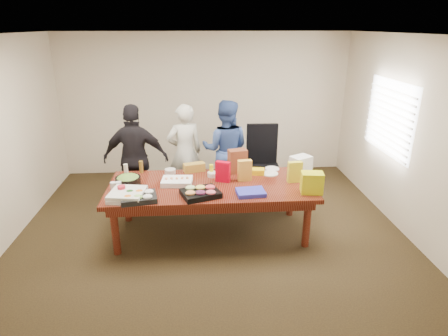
{
  "coord_description": "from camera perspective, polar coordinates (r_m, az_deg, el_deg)",
  "views": [
    {
      "loc": [
        -0.17,
        -4.77,
        2.81
      ],
      "look_at": [
        0.19,
        0.1,
        0.95
      ],
      "focal_mm": 30.26,
      "sensor_mm": 36.0,
      "label": 1
    }
  ],
  "objects": [
    {
      "name": "dip_bowl_a",
      "position": [
        5.46,
        -1.7,
        -0.95
      ],
      "size": [
        0.16,
        0.16,
        0.06
      ],
      "primitive_type": "cylinder",
      "rotation": [
        0.0,
        0.0,
        0.08
      ],
      "color": "silver",
      "rests_on": "conference_table"
    },
    {
      "name": "grocery_bag_white",
      "position": [
        5.53,
        11.48,
        0.24
      ],
      "size": [
        0.35,
        0.32,
        0.31
      ],
      "primitive_type": "cube",
      "rotation": [
        0.0,
        0.0,
        0.5
      ],
      "color": "white",
      "rests_on": "conference_table"
    },
    {
      "name": "person_center",
      "position": [
        6.33,
        -5.94,
        2.38
      ],
      "size": [
        0.68,
        0.54,
        1.63
      ],
      "primitive_type": "imported",
      "rotation": [
        0.0,
        0.0,
        3.42
      ],
      "color": "beige",
      "rests_on": "floor"
    },
    {
      "name": "ranch_bottle",
      "position": [
        5.62,
        -14.59,
        -0.32
      ],
      "size": [
        0.08,
        0.08,
        0.18
      ],
      "primitive_type": "cylinder",
      "rotation": [
        0.0,
        0.0,
        0.34
      ],
      "color": "beige",
      "rests_on": "conference_table"
    },
    {
      "name": "veggie_tray",
      "position": [
        4.85,
        -12.74,
        -4.39
      ],
      "size": [
        0.48,
        0.41,
        0.07
      ],
      "primitive_type": "cube",
      "rotation": [
        0.0,
        0.0,
        0.18
      ],
      "color": "black",
      "rests_on": "conference_table"
    },
    {
      "name": "person_left",
      "position": [
        6.02,
        -13.16,
        1.37
      ],
      "size": [
        1.02,
        0.47,
        1.71
      ],
      "primitive_type": "imported",
      "rotation": [
        0.0,
        0.0,
        3.09
      ],
      "color": "black",
      "rests_on": "floor"
    },
    {
      "name": "mustard_bottle",
      "position": [
        5.48,
        -1.91,
        -0.28
      ],
      "size": [
        0.07,
        0.07,
        0.16
      ],
      "primitive_type": "cylinder",
      "rotation": [
        0.0,
        0.0,
        -0.2
      ],
      "color": "yellow",
      "rests_on": "conference_table"
    },
    {
      "name": "chip_bag_red",
      "position": [
        5.24,
        -0.16,
        -0.57
      ],
      "size": [
        0.22,
        0.15,
        0.29
      ],
      "primitive_type": "cube",
      "rotation": [
        0.0,
        0.0,
        -0.41
      ],
      "color": "#C00019",
      "rests_on": "conference_table"
    },
    {
      "name": "chip_bag_blue",
      "position": [
        4.9,
        4.05,
        -3.69
      ],
      "size": [
        0.38,
        0.3,
        0.05
      ],
      "primitive_type": "cube",
      "rotation": [
        0.0,
        0.0,
        0.08
      ],
      "color": "#2D31B7",
      "rests_on": "conference_table"
    },
    {
      "name": "clear_cup_b",
      "position": [
        5.21,
        -15.62,
        -2.59
      ],
      "size": [
        0.08,
        0.08,
        0.11
      ],
      "primitive_type": "cylinder",
      "rotation": [
        0.0,
        0.0,
        0.01
      ],
      "color": "silver",
      "rests_on": "conference_table"
    },
    {
      "name": "person_right",
      "position": [
        6.38,
        0.24,
        2.83
      ],
      "size": [
        0.92,
        0.78,
        1.67
      ],
      "primitive_type": "imported",
      "rotation": [
        0.0,
        0.0,
        2.95
      ],
      "color": "#354F90",
      "rests_on": "floor"
    },
    {
      "name": "floor",
      "position": [
        5.54,
        -1.91,
        -9.73
      ],
      "size": [
        5.5,
        5.0,
        0.02
      ],
      "primitive_type": "cube",
      "color": "#47301E",
      "rests_on": "ground"
    },
    {
      "name": "ceiling",
      "position": [
        4.77,
        -2.32,
        19.65
      ],
      "size": [
        5.5,
        5.0,
        0.02
      ],
      "primitive_type": "cube",
      "color": "white",
      "rests_on": "wall_back"
    },
    {
      "name": "mayo_jar",
      "position": [
        5.45,
        0.46,
        -0.6
      ],
      "size": [
        0.1,
        0.1,
        0.13
      ],
      "primitive_type": "cylinder",
      "rotation": [
        0.0,
        0.0,
        -0.34
      ],
      "color": "white",
      "rests_on": "conference_table"
    },
    {
      "name": "plate_b",
      "position": [
        5.78,
        7.28,
        -0.11
      ],
      "size": [
        0.27,
        0.27,
        0.01
      ],
      "primitive_type": "cylinder",
      "rotation": [
        0.0,
        0.0,
        -0.29
      ],
      "color": "white",
      "rests_on": "conference_table"
    },
    {
      "name": "salad_bowl",
      "position": [
        5.33,
        -14.27,
        -1.91
      ],
      "size": [
        0.41,
        0.41,
        0.11
      ],
      "primitive_type": "cylinder",
      "rotation": [
        0.0,
        0.0,
        -0.23
      ],
      "color": "black",
      "rests_on": "conference_table"
    },
    {
      "name": "window_blinds",
      "position": [
        6.22,
        23.36,
        7.0
      ],
      "size": [
        0.04,
        1.36,
        1.0
      ],
      "primitive_type": "cube",
      "color": "beige",
      "rests_on": "wall_right"
    },
    {
      "name": "office_chair",
      "position": [
        6.23,
        6.01,
        0.09
      ],
      "size": [
        0.65,
        0.65,
        1.23
      ],
      "primitive_type": "cube",
      "rotation": [
        0.0,
        0.0,
        -0.04
      ],
      "color": "black",
      "rests_on": "floor"
    },
    {
      "name": "grocery_bag_yellow",
      "position": [
        5.03,
        13.13,
        -2.17
      ],
      "size": [
        0.3,
        0.23,
        0.28
      ],
      "primitive_type": "cube",
      "rotation": [
        0.0,
        0.0,
        -0.13
      ],
      "color": "#D3D710",
      "rests_on": "conference_table"
    },
    {
      "name": "dressing_bottle",
      "position": [
        5.7,
        -12.4,
        0.16
      ],
      "size": [
        0.07,
        0.07,
        0.18
      ],
      "primitive_type": "cylinder",
      "rotation": [
        0.0,
        0.0,
        -0.27
      ],
      "color": "brown",
      "rests_on": "conference_table"
    },
    {
      "name": "bread_loaf",
      "position": [
        5.65,
        -4.52,
        0.11
      ],
      "size": [
        0.34,
        0.22,
        0.13
      ],
      "primitive_type": "cube",
      "rotation": [
        0.0,
        0.0,
        0.28
      ],
      "color": "#A57F2C",
      "rests_on": "conference_table"
    },
    {
      "name": "chip_bag_yellow",
      "position": [
        5.32,
        10.63,
        -0.59
      ],
      "size": [
        0.2,
        0.1,
        0.29
      ],
      "primitive_type": "cube",
      "rotation": [
        0.0,
        0.0,
        0.09
      ],
      "color": "yellow",
      "rests_on": "conference_table"
    },
    {
      "name": "chip_bag_orange",
      "position": [
        5.28,
        3.14,
        -0.36
      ],
      "size": [
        0.2,
        0.1,
        0.3
      ],
      "primitive_type": "cube",
      "rotation": [
        0.0,
        0.0,
        0.1
      ],
      "color": "gold",
      "rests_on": "conference_table"
    },
    {
      "name": "wall_back",
      "position": [
        7.41,
        -2.87,
        9.49
      ],
      "size": [
        5.5,
        0.04,
        2.7
      ],
      "primitive_type": "cube",
      "color": "beige",
      "rests_on": "floor"
    },
    {
      "name": "kraft_bag",
      "position": [
        5.56,
        2.05,
        1.05
      ],
      "size": [
        0.3,
        0.21,
        0.35
      ],
      "primitive_type": "cube",
      "rotation": [
        0.0,
        0.0,
        0.23
      ],
      "color": "brown",
      "rests_on": "conference_table"
    },
    {
      "name": "window_panel",
      "position": [
        6.23,
        23.69,
        6.99
      ],
      "size": [
        0.03,
        1.4,
        1.1
      ],
      "primitive_type": "cube",
      "color": "white",
      "rests_on": "wall_right"
    },
    {
      "name": "red_cup",
      "position": [
        5.02,
        -15.2,
        -3.32
      ],
      "size": [
        0.11,
        0.11,
        0.13
      ],
      "primitive_type": "cylinder",
      "rotation": [
        0.0,
        0.0,
        -0.07
      ],
      "color": "red",
      "rests_on": "conference_table"
    },
    {
      "name": "wall_front",
      "position": [
        2.7,
        0.06,
        -11.83
      ],
      "size": [
        5.5,
        0.04,
        2.7
      ],
      "primitive_type": "cube",
      "color": "beige",
      "rests_on": "floor"
    },
    {
      "name": "conference_table",
      "position": [
        5.36,
        -1.95,
        -6.19
      ],
      "size": [
        2.8,
        1.2,
        0.75
      ],
      "primitive_type": "cube",
      "color": "#4C1C0F",
      "rests_on": "floor"
    },
    {
      "name": "clear_cup_a",
      "position": [
        5.23,
        -16.38,
        -2.62
      ],
      "size": [
        0.09,
        0.09,
        0.11
      ],
      "primitive_type": "cylinder",
      "rotation": [
        0.0,
        0.0,
        -0.27
      ],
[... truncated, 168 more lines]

